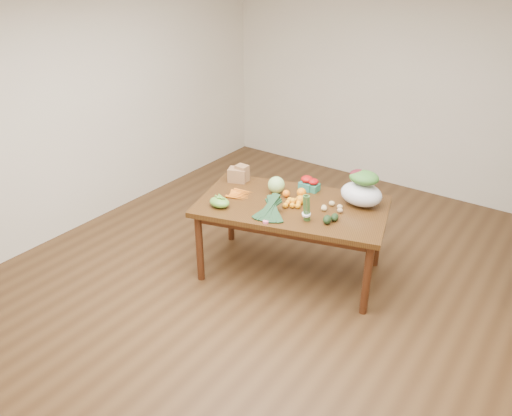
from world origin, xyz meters
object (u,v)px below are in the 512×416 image
Objects in this scene: dining_table at (291,239)px; kale_bunch at (269,210)px; cabbage at (276,185)px; salad_bag at (362,190)px; paper_bag at (238,174)px; mandarin_cluster at (293,202)px; asparagus_bundle at (307,208)px.

kale_bunch is at bearing -110.74° from dining_table.
cabbage is 0.42× the size of salad_bag.
cabbage is (0.46, 0.00, -0.00)m from paper_bag.
mandarin_cluster is 0.32m from kale_bunch.
kale_bunch is 1.03× the size of salad_bag.
cabbage is 0.40× the size of kale_bunch.
dining_table is 0.82m from salad_bag.
paper_bag is 0.83m from kale_bunch.
mandarin_cluster is 0.64m from salad_bag.
dining_table is 0.42m from mandarin_cluster.
cabbage is 0.81m from salad_bag.
kale_bunch is at bearing -98.96° from mandarin_cluster.
cabbage reaches higher than dining_table.
cabbage is 0.90× the size of mandarin_cluster.
asparagus_bundle is at bearing 9.07° from kale_bunch.
dining_table is 4.30× the size of kale_bunch.
kale_bunch is (0.70, -0.46, -0.00)m from paper_bag.
dining_table is at bearing -9.29° from paper_bag.
salad_bag is at bearing 17.90° from dining_table.
paper_bag is 1.33× the size of mandarin_cluster.
cabbage is at bearing 131.82° from asparagus_bundle.
asparagus_bundle is at bearing -35.54° from mandarin_cluster.
kale_bunch is at bearing -63.49° from cabbage.
cabbage is at bearing -163.57° from salad_bag.
paper_bag is at bearing -179.41° from cabbage.
mandarin_cluster is 0.45× the size of kale_bunch.
cabbage is 0.65× the size of asparagus_bundle.
mandarin_cluster is at bearing 64.76° from kale_bunch.
dining_table is 0.57m from kale_bunch.
salad_bag reaches higher than dining_table.
mandarin_cluster is (0.28, -0.15, -0.04)m from cabbage.
kale_bunch is 1.60× the size of asparagus_bundle.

